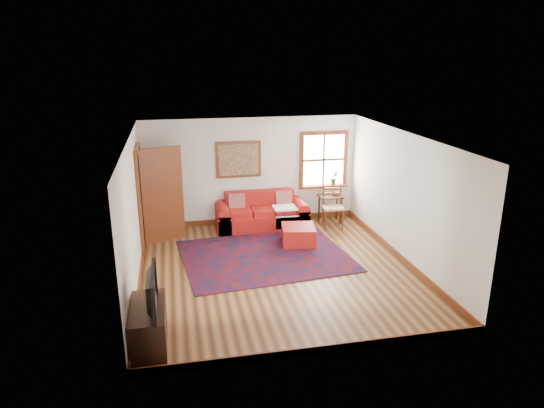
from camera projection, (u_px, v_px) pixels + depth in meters
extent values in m
plane|color=#462612|center=(276.00, 269.00, 9.12)|extent=(5.50, 5.50, 0.00)
cube|color=silver|center=(251.00, 171.00, 11.32)|extent=(5.00, 0.04, 2.50)
cube|color=silver|center=(322.00, 270.00, 6.18)|extent=(5.00, 0.04, 2.50)
cube|color=silver|center=(133.00, 215.00, 8.26)|extent=(0.04, 5.50, 2.50)
cube|color=silver|center=(404.00, 198.00, 9.23)|extent=(0.04, 5.50, 2.50)
cube|color=white|center=(276.00, 137.00, 8.37)|extent=(5.00, 5.50, 0.04)
cube|color=brown|center=(252.00, 219.00, 11.66)|extent=(5.00, 0.03, 0.12)
cube|color=brown|center=(140.00, 278.00, 8.62)|extent=(0.03, 5.50, 0.12)
cube|color=brown|center=(399.00, 255.00, 9.59)|extent=(0.03, 5.50, 0.12)
cube|color=white|center=(323.00, 160.00, 11.58)|extent=(1.00, 0.02, 1.20)
cube|color=brown|center=(324.00, 133.00, 11.38)|extent=(1.18, 0.06, 0.09)
cube|color=brown|center=(323.00, 186.00, 11.76)|extent=(1.18, 0.06, 0.09)
cube|color=brown|center=(302.00, 161.00, 11.46)|extent=(0.09, 0.06, 1.20)
cube|color=brown|center=(345.00, 159.00, 11.67)|extent=(0.09, 0.06, 1.20)
cube|color=brown|center=(324.00, 160.00, 11.57)|extent=(1.00, 0.04, 0.05)
cube|color=brown|center=(324.00, 186.00, 11.69)|extent=(1.15, 0.20, 0.04)
imported|color=#316222|center=(334.00, 178.00, 11.66)|extent=(0.18, 0.15, 0.33)
cube|color=black|center=(140.00, 201.00, 9.82)|extent=(0.02, 0.90, 2.05)
cube|color=brown|center=(140.00, 208.00, 9.37)|extent=(0.06, 0.09, 2.05)
cube|color=brown|center=(142.00, 194.00, 10.29)|extent=(0.06, 0.09, 2.05)
cube|color=brown|center=(137.00, 149.00, 9.51)|extent=(0.06, 1.08, 0.09)
cube|color=brown|center=(163.00, 196.00, 10.19)|extent=(0.86, 0.35, 2.05)
cube|color=silver|center=(162.00, 191.00, 10.16)|extent=(0.56, 0.22, 1.33)
cube|color=brown|center=(238.00, 159.00, 11.14)|extent=(1.05, 0.04, 0.85)
cube|color=tan|center=(239.00, 160.00, 11.12)|extent=(0.92, 0.03, 0.72)
cube|color=#520B12|center=(265.00, 256.00, 9.70)|extent=(3.46, 2.89, 0.02)
cube|color=#A71915|center=(262.00, 220.00, 11.23)|extent=(2.09, 0.86, 0.36)
cube|color=#A71915|center=(259.00, 200.00, 11.40)|extent=(1.63, 0.24, 0.45)
cube|color=#A71915|center=(223.00, 221.00, 11.04)|extent=(0.29, 0.86, 0.45)
cube|color=#A71915|center=(299.00, 216.00, 11.40)|extent=(0.29, 0.86, 0.45)
cube|color=orange|center=(237.00, 202.00, 11.15)|extent=(0.38, 0.19, 0.40)
cube|color=orange|center=(284.00, 199.00, 11.36)|extent=(0.38, 0.19, 0.40)
cube|color=silver|center=(285.00, 208.00, 11.08)|extent=(0.53, 0.48, 0.04)
cube|color=#A71915|center=(298.00, 235.00, 10.29)|extent=(0.79, 0.79, 0.39)
cube|color=black|center=(331.00, 196.00, 11.49)|extent=(0.55, 0.41, 0.04)
cylinder|color=black|center=(323.00, 212.00, 11.39)|extent=(0.04, 0.04, 0.62)
cylinder|color=black|center=(341.00, 211.00, 11.48)|extent=(0.04, 0.04, 0.62)
cylinder|color=black|center=(319.00, 208.00, 11.70)|extent=(0.04, 0.04, 0.62)
cylinder|color=black|center=(337.00, 207.00, 11.79)|extent=(0.04, 0.04, 0.62)
cube|color=tan|center=(333.00, 207.00, 11.15)|extent=(0.52, 0.50, 0.04)
cylinder|color=brown|center=(326.00, 221.00, 11.03)|extent=(0.04, 0.04, 0.47)
cylinder|color=brown|center=(343.00, 220.00, 11.05)|extent=(0.04, 0.04, 0.47)
cylinder|color=brown|center=(323.00, 205.00, 11.31)|extent=(0.04, 0.04, 0.99)
cylinder|color=brown|center=(340.00, 205.00, 11.34)|extent=(0.04, 0.04, 0.99)
cube|color=brown|center=(332.00, 194.00, 11.25)|extent=(0.40, 0.09, 0.30)
cube|color=black|center=(149.00, 326.00, 6.69)|extent=(0.48, 1.06, 0.58)
imported|color=black|center=(147.00, 291.00, 6.45)|extent=(0.13, 0.96, 0.55)
cylinder|color=silver|center=(151.00, 286.00, 7.00)|extent=(0.12, 0.12, 0.18)
cylinder|color=#FFA53F|center=(151.00, 288.00, 7.01)|extent=(0.07, 0.07, 0.12)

